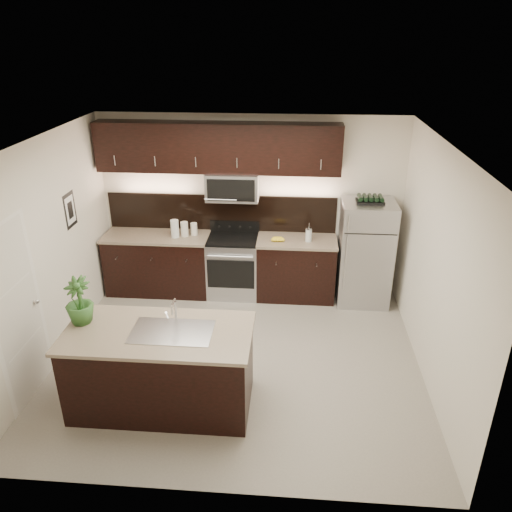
% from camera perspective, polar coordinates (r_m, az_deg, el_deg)
% --- Properties ---
extents(ground, '(4.50, 4.50, 0.00)m').
position_cam_1_polar(ground, '(6.43, -2.12, -11.58)').
color(ground, gray).
rests_on(ground, ground).
extents(room_walls, '(4.52, 4.02, 2.71)m').
position_cam_1_polar(room_walls, '(5.57, -3.57, 2.43)').
color(room_walls, silver).
rests_on(room_walls, ground).
extents(counter_run, '(3.51, 0.65, 0.94)m').
position_cam_1_polar(counter_run, '(7.68, -4.13, -1.06)').
color(counter_run, black).
rests_on(counter_run, ground).
extents(upper_fixtures, '(3.49, 0.40, 1.66)m').
position_cam_1_polar(upper_fixtures, '(7.25, -4.16, 11.40)').
color(upper_fixtures, black).
rests_on(upper_fixtures, counter_run).
extents(island, '(1.96, 0.96, 0.94)m').
position_cam_1_polar(island, '(5.59, -10.77, -12.46)').
color(island, black).
rests_on(island, ground).
extents(sink_faucet, '(0.84, 0.50, 0.28)m').
position_cam_1_polar(sink_faucet, '(5.28, -9.57, -8.35)').
color(sink_faucet, silver).
rests_on(sink_faucet, island).
extents(refrigerator, '(0.75, 0.68, 1.56)m').
position_cam_1_polar(refrigerator, '(7.49, 12.33, 0.34)').
color(refrigerator, '#B2B2B7').
rests_on(refrigerator, ground).
extents(wine_rack, '(0.39, 0.24, 0.09)m').
position_cam_1_polar(wine_rack, '(7.20, 12.93, 6.33)').
color(wine_rack, black).
rests_on(wine_rack, refrigerator).
extents(plant, '(0.36, 0.36, 0.52)m').
position_cam_1_polar(plant, '(5.56, -19.60, -4.83)').
color(plant, '#2D5A24').
rests_on(plant, island).
extents(canisters, '(0.38, 0.22, 0.27)m').
position_cam_1_polar(canisters, '(7.54, -8.44, 3.09)').
color(canisters, silver).
rests_on(canisters, counter_run).
extents(french_press, '(0.10, 0.10, 0.28)m').
position_cam_1_polar(french_press, '(7.33, 6.03, 2.46)').
color(french_press, silver).
rests_on(french_press, counter_run).
extents(bananas, '(0.21, 0.17, 0.06)m').
position_cam_1_polar(bananas, '(7.33, 2.08, 1.98)').
color(bananas, yellow).
rests_on(bananas, counter_run).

